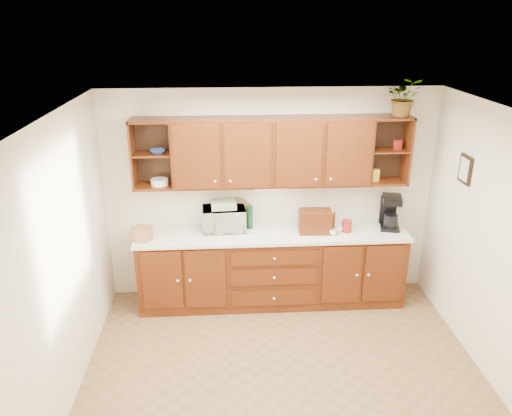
{
  "coord_description": "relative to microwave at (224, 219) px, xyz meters",
  "views": [
    {
      "loc": [
        -0.53,
        -3.98,
        3.38
      ],
      "look_at": [
        -0.21,
        1.15,
        1.37
      ],
      "focal_mm": 35.0,
      "sensor_mm": 36.0,
      "label": 1
    }
  ],
  "objects": [
    {
      "name": "bowl_stack",
      "position": [
        -0.73,
        0.01,
        0.84
      ],
      "size": [
        0.2,
        0.2,
        0.04
      ],
      "primitive_type": "imported",
      "rotation": [
        0.0,
        0.0,
        0.17
      ],
      "color": "#25468A",
      "rests_on": "upper_cabinets"
    },
    {
      "name": "microwave",
      "position": [
        0.0,
        0.0,
        0.0
      ],
      "size": [
        0.53,
        0.37,
        0.28
      ],
      "primitive_type": "imported",
      "rotation": [
        0.0,
        0.0,
        0.06
      ],
      "color": "beige",
      "rests_on": "countertop"
    },
    {
      "name": "upper_cabinets",
      "position": [
        0.58,
        0.03,
        0.81
      ],
      "size": [
        3.2,
        0.33,
        0.8
      ],
      "color": "#351406",
      "rests_on": "back_wall"
    },
    {
      "name": "potted_plant",
      "position": [
        2.05,
        -0.01,
        1.42
      ],
      "size": [
        0.45,
        0.41,
        0.43
      ],
      "primitive_type": "imported",
      "rotation": [
        0.0,
        0.0,
        -0.22
      ],
      "color": "#999999",
      "rests_on": "upper_cabinets"
    },
    {
      "name": "woven_tray",
      "position": [
        0.17,
        0.13,
        -0.13
      ],
      "size": [
        0.37,
        0.19,
        0.35
      ],
      "primitive_type": "cylinder",
      "rotation": [
        1.36,
        0.0,
        -0.3
      ],
      "color": "#A67145",
      "rests_on": "countertop"
    },
    {
      "name": "pantry_box_yellow",
      "position": [
        1.8,
        -0.0,
        0.51
      ],
      "size": [
        0.09,
        0.08,
        0.15
      ],
      "primitive_type": "cube",
      "rotation": [
        0.0,
        0.0,
        0.18
      ],
      "color": "gold",
      "rests_on": "upper_cabinets"
    },
    {
      "name": "bread_box",
      "position": [
        1.08,
        -0.13,
        -0.01
      ],
      "size": [
        0.4,
        0.26,
        0.27
      ],
      "primitive_type": "cube",
      "rotation": [
        0.0,
        0.0,
        -0.05
      ],
      "color": "#351406",
      "rests_on": "countertop"
    },
    {
      "name": "canister_white",
      "position": [
        1.2,
        0.0,
        -0.05
      ],
      "size": [
        0.08,
        0.08,
        0.19
      ],
      "primitive_type": "cylinder",
      "rotation": [
        0.0,
        0.0,
        -0.06
      ],
      "color": "white",
      "rests_on": "countertop"
    },
    {
      "name": "coffee_maker",
      "position": [
        2.01,
        -0.06,
        0.06
      ],
      "size": [
        0.28,
        0.33,
        0.41
      ],
      "rotation": [
        0.0,
        0.0,
        -0.24
      ],
      "color": "black",
      "rests_on": "countertop"
    },
    {
      "name": "mug_tree",
      "position": [
        1.3,
        -0.17,
        -0.1
      ],
      "size": [
        0.25,
        0.24,
        0.27
      ],
      "rotation": [
        0.0,
        0.0,
        0.3
      ],
      "color": "#351406",
      "rests_on": "countertop"
    },
    {
      "name": "countertop",
      "position": [
        0.57,
        -0.12,
        -0.16
      ],
      "size": [
        3.24,
        0.64,
        0.04
      ],
      "primitive_type": "cube",
      "color": "silver",
      "rests_on": "base_cabinets"
    },
    {
      "name": "ceiling",
      "position": [
        0.57,
        -1.56,
        1.52
      ],
      "size": [
        4.0,
        4.0,
        0.0
      ],
      "primitive_type": "plane",
      "rotation": [
        3.14,
        0.0,
        0.0
      ],
      "color": "white",
      "rests_on": "back_wall"
    },
    {
      "name": "right_wall",
      "position": [
        2.57,
        -1.56,
        0.22
      ],
      "size": [
        0.0,
        3.5,
        3.5
      ],
      "primitive_type": "plane",
      "rotation": [
        1.57,
        0.0,
        -1.57
      ],
      "color": "#EDE2C7",
      "rests_on": "floor"
    },
    {
      "name": "wine_bottle",
      "position": [
        0.31,
        0.02,
        0.01
      ],
      "size": [
        0.09,
        0.09,
        0.29
      ],
      "primitive_type": "cylinder",
      "rotation": [
        0.0,
        0.0,
        -0.15
      ],
      "color": "#10321B",
      "rests_on": "countertop"
    },
    {
      "name": "base_cabinets",
      "position": [
        0.57,
        -0.11,
        -0.63
      ],
      "size": [
        3.2,
        0.6,
        0.9
      ],
      "primitive_type": "cube",
      "color": "#351406",
      "rests_on": "floor"
    },
    {
      "name": "canister_red",
      "position": [
        1.46,
        -0.15,
        -0.07
      ],
      "size": [
        0.15,
        0.15,
        0.14
      ],
      "primitive_type": "cylinder",
      "rotation": [
        0.0,
        0.0,
        0.31
      ],
      "color": "maroon",
      "rests_on": "countertop"
    },
    {
      "name": "wicker_basket",
      "position": [
        -0.95,
        -0.21,
        -0.07
      ],
      "size": [
        0.27,
        0.27,
        0.14
      ],
      "primitive_type": "cylinder",
      "rotation": [
        0.0,
        0.0,
        0.08
      ],
      "color": "#A67145",
      "rests_on": "countertop"
    },
    {
      "name": "framed_picture",
      "position": [
        2.55,
        -0.66,
        0.77
      ],
      "size": [
        0.03,
        0.24,
        0.3
      ],
      "primitive_type": "cube",
      "color": "black",
      "rests_on": "right_wall"
    },
    {
      "name": "pantry_box_red",
      "position": [
        2.04,
        0.01,
        0.88
      ],
      "size": [
        0.09,
        0.09,
        0.11
      ],
      "primitive_type": "cube",
      "rotation": [
        0.0,
        0.0,
        0.36
      ],
      "color": "maroon",
      "rests_on": "upper_cabinets"
    },
    {
      "name": "plate_stack",
      "position": [
        -0.74,
        0.02,
        0.47
      ],
      "size": [
        0.25,
        0.25,
        0.07
      ],
      "primitive_type": "cylinder",
      "rotation": [
        0.0,
        0.0,
        0.32
      ],
      "color": "white",
      "rests_on": "upper_cabinets"
    },
    {
      "name": "back_wall",
      "position": [
        0.57,
        0.19,
        0.22
      ],
      "size": [
        4.0,
        0.0,
        4.0
      ],
      "primitive_type": "plane",
      "rotation": [
        1.57,
        0.0,
        0.0
      ],
      "color": "#EDE2C7",
      "rests_on": "floor"
    },
    {
      "name": "undercabinet_light",
      "position": [
        0.57,
        -0.02,
        0.39
      ],
      "size": [
        0.4,
        0.05,
        0.02
      ],
      "primitive_type": "cube",
      "color": "white",
      "rests_on": "upper_cabinets"
    },
    {
      "name": "canister_yellow",
      "position": [
        1.16,
        -0.15,
        -0.08
      ],
      "size": [
        0.13,
        0.13,
        0.12
      ],
      "primitive_type": "cylinder",
      "rotation": [
        0.0,
        0.0,
        0.38
      ],
      "color": "gold",
      "rests_on": "countertop"
    },
    {
      "name": "left_wall",
      "position": [
        -1.43,
        -1.56,
        0.22
      ],
      "size": [
        0.0,
        3.5,
        3.5
      ],
      "primitive_type": "plane",
      "rotation": [
        1.57,
        0.0,
        1.57
      ],
      "color": "#EDE2C7",
      "rests_on": "floor"
    },
    {
      "name": "towel_stack",
      "position": [
        0.0,
        0.0,
        0.18
      ],
      "size": [
        0.31,
        0.24,
        0.09
      ],
      "primitive_type": "cube",
      "rotation": [
        0.0,
        0.0,
        0.09
      ],
      "color": "#E4D86B",
      "rests_on": "microwave"
    },
    {
      "name": "floor",
      "position": [
        0.57,
        -1.56,
        -1.08
      ],
      "size": [
        4.0,
        4.0,
        0.0
      ],
      "primitive_type": "plane",
      "color": "brown",
      "rests_on": "ground"
    }
  ]
}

